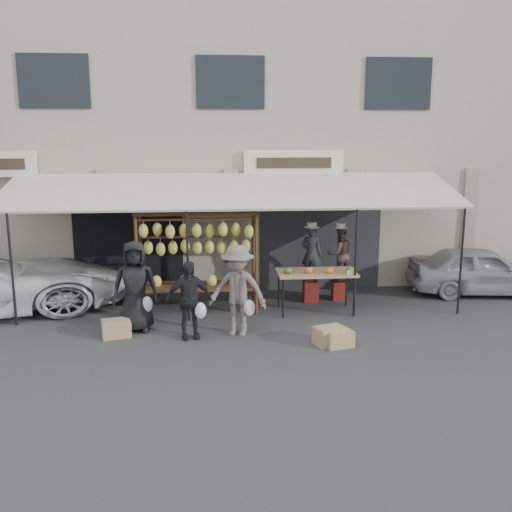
# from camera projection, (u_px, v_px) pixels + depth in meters

# --- Properties ---
(ground_plane) EXTENTS (90.00, 90.00, 0.00)m
(ground_plane) POSITION_uv_depth(u_px,v_px,m) (240.00, 338.00, 10.87)
(ground_plane) COLOR #2D2D30
(shophouse) EXTENTS (24.00, 6.15, 7.30)m
(shophouse) POSITION_uv_depth(u_px,v_px,m) (227.00, 141.00, 16.45)
(shophouse) COLOR #A0978A
(shophouse) RESTS_ON ground_plane
(awning) EXTENTS (10.00, 2.35, 2.92)m
(awning) POSITION_uv_depth(u_px,v_px,m) (234.00, 192.00, 12.56)
(awning) COLOR beige
(awning) RESTS_ON ground_plane
(banana_rack) EXTENTS (2.60, 0.90, 2.24)m
(banana_rack) POSITION_uv_depth(u_px,v_px,m) (197.00, 241.00, 12.23)
(banana_rack) COLOR #392413
(banana_rack) RESTS_ON ground_plane
(produce_table) EXTENTS (1.70, 0.90, 1.04)m
(produce_table) POSITION_uv_depth(u_px,v_px,m) (317.00, 273.00, 12.33)
(produce_table) COLOR tan
(produce_table) RESTS_ON ground_plane
(vendor_left) EXTENTS (0.55, 0.45, 1.30)m
(vendor_left) POSITION_uv_depth(u_px,v_px,m) (311.00, 254.00, 13.09)
(vendor_left) COLOR #28292E
(vendor_left) RESTS_ON stool_left
(vendor_right) EXTENTS (0.73, 0.63, 1.30)m
(vendor_right) POSITION_uv_depth(u_px,v_px,m) (340.00, 254.00, 13.24)
(vendor_right) COLOR #473835
(vendor_right) RESTS_ON stool_right
(customer_left) EXTENTS (0.92, 0.63, 1.80)m
(customer_left) POSITION_uv_depth(u_px,v_px,m) (135.00, 286.00, 11.11)
(customer_left) COLOR black
(customer_left) RESTS_ON ground_plane
(customer_mid) EXTENTS (0.94, 0.53, 1.51)m
(customer_mid) POSITION_uv_depth(u_px,v_px,m) (189.00, 300.00, 10.73)
(customer_mid) COLOR black
(customer_mid) RESTS_ON ground_plane
(customer_right) EXTENTS (1.30, 1.00, 1.77)m
(customer_right) POSITION_uv_depth(u_px,v_px,m) (238.00, 290.00, 10.88)
(customer_right) COLOR #6A5E5A
(customer_right) RESTS_ON ground_plane
(stool_left) EXTENTS (0.37, 0.37, 0.47)m
(stool_left) POSITION_uv_depth(u_px,v_px,m) (311.00, 291.00, 13.27)
(stool_left) COLOR maroon
(stool_left) RESTS_ON ground_plane
(stool_right) EXTENTS (0.36, 0.36, 0.44)m
(stool_right) POSITION_uv_depth(u_px,v_px,m) (339.00, 290.00, 13.41)
(stool_right) COLOR maroon
(stool_right) RESTS_ON ground_plane
(crate_near_a) EXTENTS (0.65, 0.57, 0.33)m
(crate_near_a) POSITION_uv_depth(u_px,v_px,m) (330.00, 336.00, 10.52)
(crate_near_a) COLOR tan
(crate_near_a) RESTS_ON ground_plane
(crate_near_b) EXTENTS (0.58, 0.49, 0.30)m
(crate_near_b) POSITION_uv_depth(u_px,v_px,m) (338.00, 338.00, 10.42)
(crate_near_b) COLOR tan
(crate_near_b) RESTS_ON ground_plane
(crate_far) EXTENTS (0.62, 0.53, 0.32)m
(crate_far) POSITION_uv_depth(u_px,v_px,m) (116.00, 328.00, 10.94)
(crate_far) COLOR tan
(crate_far) RESTS_ON ground_plane
(sedan) EXTENTS (3.57, 1.75, 1.17)m
(sedan) POSITION_uv_depth(u_px,v_px,m) (481.00, 270.00, 13.81)
(sedan) COLOR #9C9CA1
(sedan) RESTS_ON ground_plane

